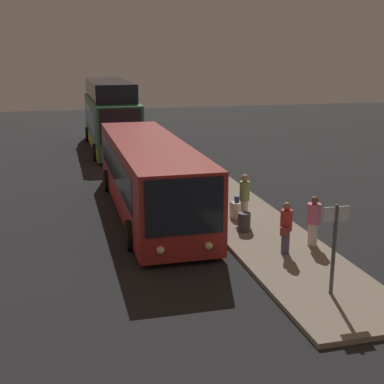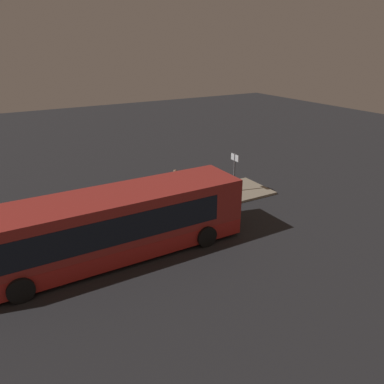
% 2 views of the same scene
% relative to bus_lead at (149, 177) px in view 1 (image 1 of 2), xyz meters
% --- Properties ---
extents(ground, '(80.00, 80.00, 0.00)m').
position_rel_bus_lead_xyz_m(ground, '(0.94, 0.09, -1.38)').
color(ground, '#232326').
extents(platform, '(20.00, 3.03, 0.14)m').
position_rel_bus_lead_xyz_m(platform, '(0.94, 3.21, -1.31)').
color(platform, gray).
rests_on(platform, ground).
extents(bus_lead, '(11.90, 2.89, 2.78)m').
position_rel_bus_lead_xyz_m(bus_lead, '(0.00, 0.00, 0.00)').
color(bus_lead, maroon).
rests_on(bus_lead, ground).
extents(bus_second, '(11.11, 2.90, 4.30)m').
position_rel_bus_lead_xyz_m(bus_second, '(-14.53, -0.00, 0.54)').
color(bus_second, '#2D704C').
rests_on(bus_second, ground).
extents(passenger_boarding, '(0.62, 0.54, 1.61)m').
position_rel_bus_lead_xyz_m(passenger_boarding, '(5.91, 3.14, -0.37)').
color(passenger_boarding, '#4C476B').
rests_on(passenger_boarding, platform).
extents(passenger_waiting, '(0.43, 0.59, 1.75)m').
position_rel_bus_lead_xyz_m(passenger_waiting, '(2.64, 2.97, -0.29)').
color(passenger_waiting, silver).
rests_on(passenger_waiting, platform).
extents(passenger_with_bags, '(0.56, 0.56, 1.61)m').
position_rel_bus_lead_xyz_m(passenger_with_bags, '(5.46, 4.28, -0.39)').
color(passenger_with_bags, silver).
rests_on(passenger_with_bags, platform).
extents(suitcase, '(0.45, 0.27, 0.83)m').
position_rel_bus_lead_xyz_m(suitcase, '(2.13, 2.82, -0.94)').
color(suitcase, beige).
rests_on(suitcase, platform).
extents(sign_post, '(0.10, 0.69, 2.35)m').
position_rel_bus_lead_xyz_m(sign_post, '(8.79, 3.14, 0.22)').
color(sign_post, '#4C4C51').
rests_on(sign_post, platform).
extents(trash_bin, '(0.44, 0.44, 0.65)m').
position_rel_bus_lead_xyz_m(trash_bin, '(3.64, 2.63, -0.92)').
color(trash_bin, '#3F3F44').
rests_on(trash_bin, platform).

